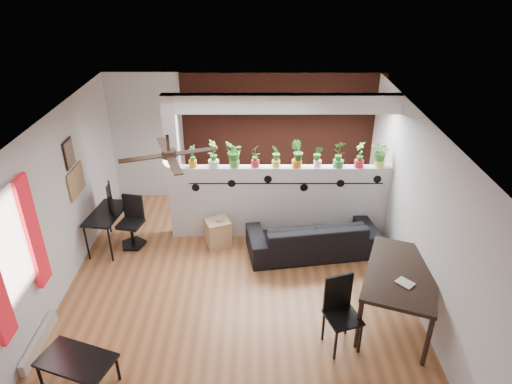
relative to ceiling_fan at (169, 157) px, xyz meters
name	(u,v)px	position (x,y,z in m)	size (l,w,h in m)	color
room_shell	(236,214)	(0.80, 0.30, -1.01)	(6.30, 7.10, 2.90)	brown
partition_wall	(285,201)	(1.60, 1.80, -1.64)	(3.60, 0.18, 1.35)	#BCBCC1
ceiling_header	(288,104)	(1.60, 1.80, 0.14)	(3.60, 0.18, 0.30)	silver
pier_column	(174,169)	(-0.31, 1.80, -1.01)	(0.22, 0.20, 2.60)	#BCBCC1
brick_panel	(282,138)	(1.60, 3.27, -1.01)	(3.90, 0.05, 2.60)	#A74530
vine_decal	(286,183)	(1.60, 1.70, -1.23)	(3.31, 0.01, 0.30)	black
window_assembly	(11,252)	(-1.76, -0.90, -0.81)	(0.09, 1.30, 1.55)	white
baseboard_heater	(39,341)	(-1.74, -0.90, -2.22)	(0.08, 1.00, 0.18)	beige
corkboard	(76,181)	(-1.78, 1.25, -0.96)	(0.03, 0.60, 0.45)	olive
framed_art	(69,153)	(-1.78, 1.20, -0.46)	(0.03, 0.34, 0.44)	#8C7259
ceiling_fan	(169,157)	(0.00, 0.00, 0.00)	(1.19, 1.19, 0.43)	black
potted_plant_0	(192,156)	(0.02, 1.80, -0.76)	(0.24, 0.25, 0.39)	orange
potted_plant_1	(213,153)	(0.37, 1.80, -0.71)	(0.28, 0.31, 0.49)	white
potted_plant_2	(234,154)	(0.72, 1.80, -0.72)	(0.21, 0.26, 0.45)	#448E33
potted_plant_3	(255,155)	(1.07, 1.80, -0.75)	(0.25, 0.25, 0.40)	#AD1B3D
potted_plant_4	(276,155)	(1.42, 1.80, -0.76)	(0.16, 0.20, 0.39)	#E0D34F
potted_plant_5	(297,153)	(1.78, 1.80, -0.72)	(0.30, 0.28, 0.46)	orange
potted_plant_6	(318,156)	(2.13, 1.80, -0.76)	(0.23, 0.21, 0.38)	white
potted_plant_7	(339,153)	(2.48, 1.80, -0.71)	(0.27, 0.23, 0.47)	#338D3C
potted_plant_8	(360,154)	(2.83, 1.80, -0.73)	(0.20, 0.24, 0.45)	red
potted_plant_9	(381,154)	(3.18, 1.80, -0.73)	(0.28, 0.30, 0.45)	#DAE24F
sofa	(312,237)	(2.04, 1.24, -2.01)	(2.06, 0.81, 0.60)	black
cube_shelf	(218,233)	(0.42, 1.46, -2.07)	(0.40, 0.35, 0.48)	tan
cup	(220,218)	(0.47, 1.46, -1.78)	(0.13, 0.13, 0.10)	gray
computer_desk	(107,216)	(-1.45, 1.42, -1.70)	(0.61, 0.99, 0.68)	black
monitor	(108,203)	(-1.45, 1.57, -1.54)	(0.06, 0.36, 0.20)	black
office_chair	(132,225)	(-1.06, 1.47, -1.92)	(0.47, 0.47, 0.90)	black
dining_table	(402,277)	(3.03, -0.38, -1.58)	(1.38, 1.73, 0.82)	black
book	(402,286)	(2.93, -0.68, -1.48)	(0.16, 0.21, 0.02)	gray
folding_chair	(340,306)	(2.16, -0.80, -1.72)	(0.52, 0.52, 1.01)	black
coffee_table	(76,362)	(-1.00, -1.48, -1.95)	(0.98, 0.75, 0.41)	black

